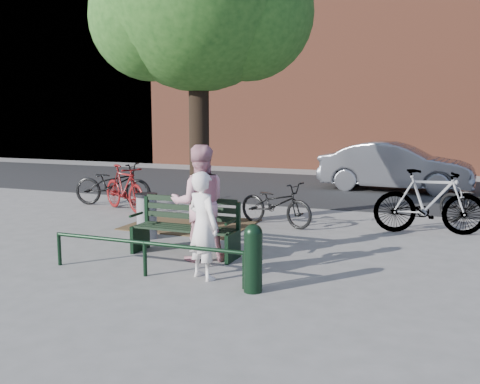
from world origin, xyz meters
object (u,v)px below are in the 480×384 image
at_px(litter_bin, 147,216).
at_px(parked_car, 396,167).
at_px(park_bench, 187,225).
at_px(bicycle_c, 276,204).
at_px(person_left, 203,225).
at_px(person_right, 199,203).
at_px(bollard, 253,256).

distance_m(litter_bin, parked_car, 8.79).
bearing_deg(park_bench, bicycle_c, 76.80).
distance_m(person_left, person_right, 0.98).
relative_size(bollard, litter_bin, 1.07).
bearing_deg(parked_car, person_left, 174.18).
xyz_separation_m(litter_bin, bicycle_c, (1.86, 1.94, 0.04)).
bearing_deg(parked_car, person_right, 170.47).
distance_m(park_bench, litter_bin, 1.45).
relative_size(park_bench, person_left, 1.16).
bearing_deg(person_right, bollard, 109.19).
distance_m(person_left, bollard, 0.93).
height_order(person_left, bollard, person_left).
height_order(person_right, bicycle_c, person_right).
bearing_deg(bollard, litter_bin, 143.64).
bearing_deg(bollard, park_bench, 140.74).
height_order(bollard, bicycle_c, bicycle_c).
bearing_deg(person_right, person_left, 88.96).
distance_m(person_right, litter_bin, 1.91).
bearing_deg(parked_car, litter_bin, 159.04).
xyz_separation_m(person_left, bollard, (0.84, -0.28, -0.27)).
height_order(person_left, parked_car, person_left).
relative_size(litter_bin, parked_car, 0.19).
bearing_deg(park_bench, bollard, -39.26).
height_order(park_bench, bollard, park_bench).
distance_m(bollard, parked_car, 10.16).
height_order(person_left, bicycle_c, person_left).
relative_size(person_left, person_right, 0.83).
height_order(person_left, person_right, person_right).
height_order(park_bench, parked_car, parked_car).
bearing_deg(person_left, bollard, -172.99).
distance_m(person_left, litter_bin, 2.75).
xyz_separation_m(person_right, litter_bin, (-1.56, 0.98, -0.48)).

